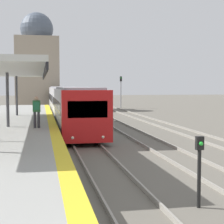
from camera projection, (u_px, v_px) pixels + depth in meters
The scene contains 6 objects.
platform_canopy at pixel (8, 71), 20.04m from camera, with size 4.00×19.47×3.13m.
person_on_platform at pixel (37, 109), 19.58m from camera, with size 0.40×0.40×1.66m.
train_near at pixel (62, 99), 42.37m from camera, with size 2.67×47.19×3.13m.
signal_post_near at pixel (199, 164), 9.89m from camera, with size 0.20×0.21×1.92m.
signal_mast_far at pixel (121, 88), 53.13m from camera, with size 0.28×0.29×4.53m.
distant_domed_building at pixel (37, 64), 50.28m from camera, with size 5.65×5.65×12.97m.
Camera 1 is at (-2.36, -3.85, 3.26)m, focal length 60.00 mm.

